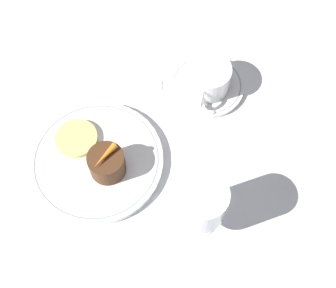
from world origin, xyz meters
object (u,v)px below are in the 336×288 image
object	(u,v)px
dinner_plate	(97,161)
fork	(124,84)
wine_glass	(202,204)
coffee_cup	(208,77)
dessert_cake	(107,163)

from	to	relation	value
dinner_plate	fork	bearing A→B (deg)	-179.08
fork	wine_glass	bearing A→B (deg)	41.44
coffee_cup	dessert_cake	world-z (taller)	coffee_cup
dinner_plate	fork	distance (m)	0.18
wine_glass	fork	world-z (taller)	wine_glass
wine_glass	fork	xyz separation A→B (m)	(-0.24, -0.21, -0.09)
dinner_plate	dessert_cake	xyz separation A→B (m)	(0.01, 0.03, 0.03)
dessert_cake	fork	bearing A→B (deg)	-170.92
dinner_plate	dessert_cake	bearing A→B (deg)	66.70
fork	dessert_cake	xyz separation A→B (m)	(0.19, 0.03, 0.04)
dinner_plate	coffee_cup	bearing A→B (deg)	143.11
wine_glass	dessert_cake	world-z (taller)	wine_glass
dinner_plate	fork	size ratio (longest dim) A/B	1.26
coffee_cup	wine_glass	distance (m)	0.28
wine_glass	dessert_cake	distance (m)	0.19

